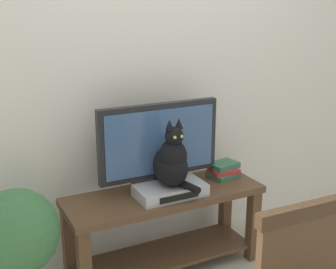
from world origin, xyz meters
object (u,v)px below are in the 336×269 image
book_stack (223,170)px  tv (159,145)px  media_box (170,190)px  cat (172,161)px  potted_plant (16,240)px  tv_stand (164,218)px

book_stack → tv: bearing=178.4°
media_box → cat: (0.00, -0.01, 0.19)m
book_stack → potted_plant: size_ratio=0.28×
media_box → potted_plant: size_ratio=0.56×
tv → potted_plant: tv is taller
tv → media_box: 0.29m
tv_stand → potted_plant: 0.93m
tv → media_box: size_ratio=1.85×
tv → cat: 0.16m
tv → potted_plant: 0.99m
tv_stand → media_box: (0.01, -0.07, 0.21)m
potted_plant → cat: bearing=1.8°
cat → book_stack: 0.52m
media_box → book_stack: bearing=14.4°
potted_plant → media_box: bearing=2.7°
cat → tv_stand: bearing=97.1°
media_box → tv_stand: bearing=97.7°
tv → book_stack: tv is taller
cat → book_stack: bearing=16.1°
book_stack → potted_plant: 1.41m
tv → potted_plant: size_ratio=1.03×
cat → media_box: bearing=94.5°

